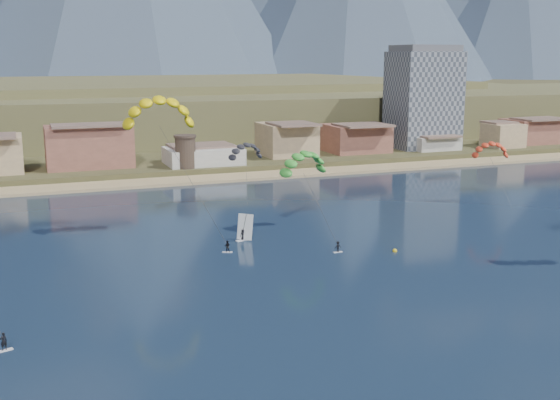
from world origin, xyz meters
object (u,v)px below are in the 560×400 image
object	(u,v)px
apartment_tower	(423,98)
kitesurfer_yellow	(159,107)
watchtower	(185,151)
kitesurfer_green	(304,160)
windsurfer	(244,232)
buoy	(395,251)

from	to	relation	value
apartment_tower	kitesurfer_yellow	distance (m)	121.82
watchtower	kitesurfer_green	distance (m)	64.33
watchtower	kitesurfer_green	xyz separation A→B (m)	(6.45, -63.69, 6.34)
apartment_tower	watchtower	distance (m)	82.02
kitesurfer_yellow	windsurfer	bearing A→B (deg)	-31.99
windsurfer	buoy	xyz separation A→B (m)	(20.30, -14.96, -1.29)
kitesurfer_yellow	kitesurfer_green	distance (m)	26.28
windsurfer	buoy	bearing A→B (deg)	-36.39
watchtower	windsurfer	world-z (taller)	watchtower
apartment_tower	windsurfer	distance (m)	118.47
apartment_tower	buoy	distance (m)	116.82
windsurfer	buoy	world-z (taller)	windsurfer
buoy	apartment_tower	bearing A→B (deg)	55.59
kitesurfer_green	buoy	size ratio (longest dim) A/B	24.95
kitesurfer_green	apartment_tower	bearing A→B (deg)	46.57
kitesurfer_green	buoy	world-z (taller)	kitesurfer_green
windsurfer	apartment_tower	bearing A→B (deg)	43.19
apartment_tower	kitesurfer_yellow	bearing A→B (deg)	-143.30
kitesurfer_yellow	buoy	distance (m)	45.10
watchtower	windsurfer	distance (m)	66.72
kitesurfer_yellow	buoy	bearing A→B (deg)	-34.81
apartment_tower	windsurfer	world-z (taller)	apartment_tower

